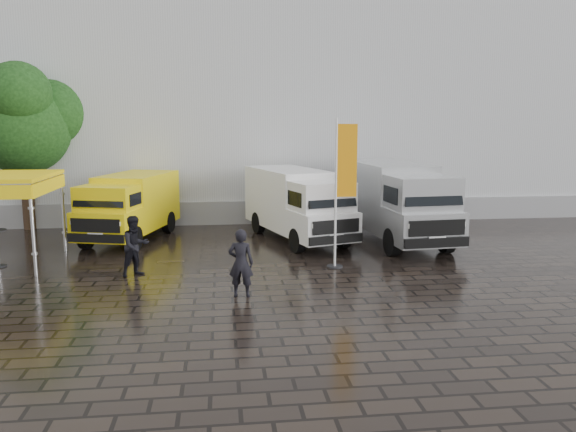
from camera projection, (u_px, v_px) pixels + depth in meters
name	position (u px, v px, depth m)	size (l,w,h in m)	color
ground	(340.00, 269.00, 16.89)	(120.00, 120.00, 0.00)	black
exhibition_hall	(317.00, 93.00, 31.80)	(44.00, 16.00, 12.00)	silver
hall_plinth	(347.00, 211.00, 24.83)	(44.00, 0.15, 1.00)	gray
van_yellow	(130.00, 208.00, 20.92)	(2.01, 5.24, 2.42)	yellow
van_white	(297.00, 206.00, 20.91)	(2.00, 5.99, 2.60)	white
van_silver	(396.00, 203.00, 20.61)	(2.20, 6.61, 2.87)	silver
flagpole	(342.00, 186.00, 16.77)	(0.88, 0.50, 4.51)	black
tree	(21.00, 120.00, 22.67)	(3.86, 3.97, 6.93)	black
wheelie_bin	(450.00, 210.00, 24.78)	(0.66, 0.66, 1.09)	black
person_front	(241.00, 263.00, 14.14)	(0.64, 0.42, 1.75)	black
person_tent	(135.00, 246.00, 16.05)	(0.85, 0.66, 1.75)	black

